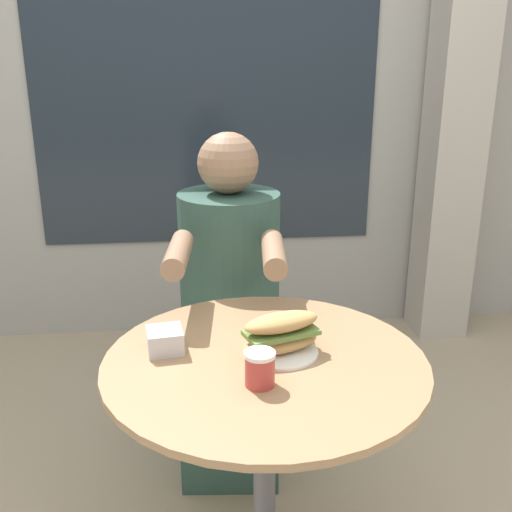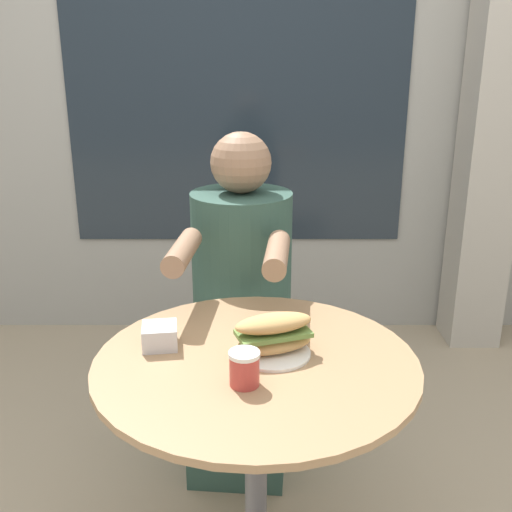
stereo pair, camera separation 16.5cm
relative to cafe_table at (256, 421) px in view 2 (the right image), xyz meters
The scene contains 8 objects.
storefront_wall 1.95m from the cafe_table, 90.05° to the left, with size 8.00×0.09×2.80m.
lattice_pillar 2.04m from the cafe_table, 54.05° to the left, with size 0.26×0.26×2.40m.
cafe_table is the anchor object (origin of this frame).
diner_chair 0.95m from the cafe_table, 92.55° to the left, with size 0.41×0.41×0.87m.
seated_diner 0.60m from the cafe_table, 95.09° to the left, with size 0.39×0.64×1.20m.
sandwich_on_plate 0.24m from the cafe_table, 30.67° to the left, with size 0.22×0.19×0.11m.
drink_cup 0.26m from the cafe_table, 102.46° to the right, with size 0.07×0.07×0.08m.
napkin_box 0.34m from the cafe_table, 164.27° to the left, with size 0.10×0.10×0.06m.
Camera 2 is at (0.00, -1.35, 1.44)m, focal length 42.00 mm.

